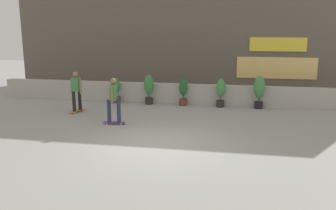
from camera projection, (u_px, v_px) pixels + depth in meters
ground_plane at (159, 145)px, 10.81m from camera, size 48.00×48.00×0.00m
planter_wall at (186, 94)px, 16.47m from camera, size 18.00×0.40×0.90m
building_backdrop at (196, 31)px, 19.70m from camera, size 20.00×2.08×6.50m
potted_plant_0 at (116, 90)px, 16.57m from camera, size 0.36×0.36×1.18m
potted_plant_1 at (149, 88)px, 16.26m from camera, size 0.44×0.44×1.35m
potted_plant_2 at (183, 91)px, 16.00m from camera, size 0.38×0.38×1.23m
potted_plant_3 at (221, 92)px, 15.70m from camera, size 0.39×0.39×1.26m
potted_plant_4 at (259, 90)px, 15.37m from camera, size 0.48×0.48×1.43m
skater_by_wall_left at (76, 90)px, 14.66m from camera, size 0.54×0.82×1.70m
skater_foreground at (114, 99)px, 12.85m from camera, size 0.82×0.56×1.70m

